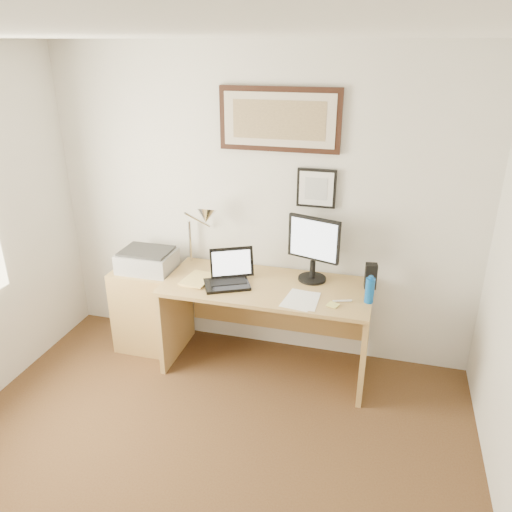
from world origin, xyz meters
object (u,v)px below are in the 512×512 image
(lcd_monitor, at_px, (313,246))
(printer, at_px, (147,260))
(side_cabinet, at_px, (147,308))
(book, at_px, (186,277))
(laptop, at_px, (229,277))
(desk, at_px, (269,307))
(water_bottle, at_px, (370,290))

(lcd_monitor, xyz_separation_m, printer, (-1.36, -0.12, -0.22))
(side_cabinet, height_order, book, book)
(book, height_order, lcd_monitor, lcd_monitor)
(book, distance_m, laptop, 0.35)
(book, xyz_separation_m, desk, (0.64, 0.14, -0.25))
(side_cabinet, distance_m, laptop, 0.90)
(book, relative_size, desk, 0.17)
(laptop, xyz_separation_m, printer, (-0.74, 0.10, 0.01))
(side_cabinet, height_order, printer, printer)
(desk, bearing_deg, water_bottle, -11.55)
(book, distance_m, printer, 0.41)
(side_cabinet, distance_m, water_bottle, 1.91)
(book, xyz_separation_m, lcd_monitor, (0.97, 0.23, 0.28))
(side_cabinet, xyz_separation_m, lcd_monitor, (1.39, 0.13, 0.68))
(water_bottle, bearing_deg, desk, 168.45)
(water_bottle, xyz_separation_m, laptop, (-1.07, 0.03, -0.04))
(water_bottle, height_order, lcd_monitor, lcd_monitor)
(laptop, distance_m, lcd_monitor, 0.69)
(water_bottle, distance_m, printer, 1.82)
(side_cabinet, height_order, laptop, laptop)
(water_bottle, relative_size, desk, 0.12)
(desk, relative_size, lcd_monitor, 3.08)
(printer, bearing_deg, desk, 1.41)
(lcd_monitor, distance_m, printer, 1.38)
(side_cabinet, bearing_deg, water_bottle, -3.82)
(desk, xyz_separation_m, lcd_monitor, (0.32, 0.09, 0.53))
(side_cabinet, bearing_deg, lcd_monitor, 5.30)
(printer, bearing_deg, water_bottle, -4.21)
(side_cabinet, xyz_separation_m, printer, (0.04, 0.01, 0.45))
(water_bottle, xyz_separation_m, book, (-1.42, 0.02, -0.08))
(book, height_order, laptop, laptop)
(laptop, xyz_separation_m, lcd_monitor, (0.61, 0.22, 0.23))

